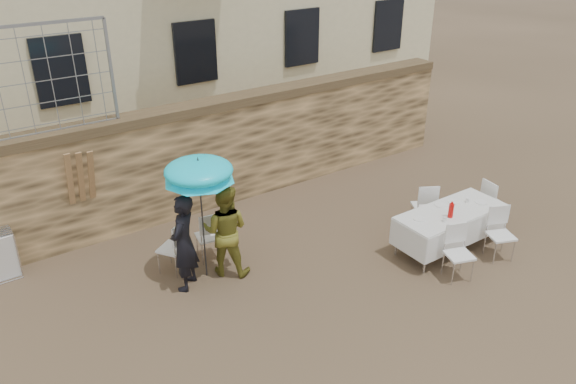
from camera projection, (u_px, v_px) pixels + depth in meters
ground at (351, 341)px, 8.12m from camera, size 80.00×80.00×0.00m
stone_wall at (193, 159)px, 11.32m from camera, size 13.00×0.50×2.20m
chain_link_fence at (12, 85)px, 8.91m from camera, size 3.20×0.06×1.80m
man_suit at (184, 243)px, 8.95m from camera, size 0.72×0.71×1.67m
woman_dress at (225, 230)px, 9.34m from camera, size 1.01×0.99×1.64m
umbrella at (199, 174)px, 8.75m from camera, size 1.14×1.14×2.02m
couple_chair_left at (172, 247)px, 9.52m from camera, size 0.67×0.67×0.96m
couple_chair_right at (209, 235)px, 9.87m from camera, size 0.56×0.56×0.96m
banquet_table at (451, 213)px, 10.07m from camera, size 2.10×0.85×0.78m
soda_bottle at (451, 211)px, 9.78m from camera, size 0.09×0.09×0.26m
table_chair_front_left at (459, 254)px, 9.32m from camera, size 0.61×0.61×0.96m
table_chair_front_right at (501, 234)px, 9.88m from camera, size 0.63×0.63×0.96m
table_chair_back at (424, 205)px, 10.87m from camera, size 0.65×0.65×0.96m
table_chair_side at (494, 203)px, 10.96m from camera, size 0.55×0.55×0.96m
chair_stack_right at (1, 250)px, 9.45m from camera, size 0.46×0.47×0.92m
wood_planks at (90, 196)px, 10.07m from camera, size 0.70×0.20×2.00m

